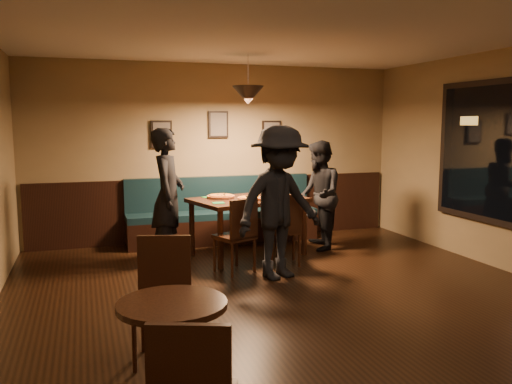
% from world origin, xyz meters
% --- Properties ---
extents(floor, '(7.00, 7.00, 0.00)m').
position_xyz_m(floor, '(0.00, 0.00, 0.00)').
color(floor, black).
rests_on(floor, ground).
extents(ceiling, '(7.00, 7.00, 0.00)m').
position_xyz_m(ceiling, '(0.00, 0.00, 2.80)').
color(ceiling, silver).
rests_on(ceiling, ground).
extents(wall_back, '(6.00, 0.00, 6.00)m').
position_xyz_m(wall_back, '(0.00, 3.50, 1.40)').
color(wall_back, '#8C704F').
rests_on(wall_back, ground).
extents(wainscot, '(5.88, 0.06, 1.00)m').
position_xyz_m(wainscot, '(0.00, 3.47, 0.50)').
color(wainscot, black).
rests_on(wainscot, ground).
extents(booth_bench, '(3.00, 0.60, 1.00)m').
position_xyz_m(booth_bench, '(0.00, 3.20, 0.50)').
color(booth_bench, '#0F232D').
rests_on(booth_bench, ground).
extents(window_frame, '(0.06, 2.56, 1.86)m').
position_xyz_m(window_frame, '(2.96, 0.50, 1.50)').
color(window_frame, black).
rests_on(window_frame, wall_right).
extents(window_glass, '(0.00, 2.40, 2.40)m').
position_xyz_m(window_glass, '(2.93, 0.50, 1.50)').
color(window_glass, black).
rests_on(window_glass, wall_right).
extents(picture_left, '(0.32, 0.04, 0.42)m').
position_xyz_m(picture_left, '(-0.90, 3.47, 1.70)').
color(picture_left, black).
rests_on(picture_left, wall_back).
extents(picture_center, '(0.32, 0.04, 0.42)m').
position_xyz_m(picture_center, '(0.00, 3.47, 1.85)').
color(picture_center, black).
rests_on(picture_center, wall_back).
extents(picture_right, '(0.32, 0.04, 0.42)m').
position_xyz_m(picture_right, '(0.90, 3.47, 1.70)').
color(picture_right, black).
rests_on(picture_right, wall_back).
extents(pendant_lamp, '(0.44, 0.44, 0.25)m').
position_xyz_m(pendant_lamp, '(0.13, 2.28, 2.25)').
color(pendant_lamp, black).
rests_on(pendant_lamp, ceiling).
extents(dining_table, '(1.73, 1.35, 0.82)m').
position_xyz_m(dining_table, '(0.13, 2.28, 0.41)').
color(dining_table, black).
rests_on(dining_table, floor).
extents(chair_near_left, '(0.55, 0.55, 0.95)m').
position_xyz_m(chair_near_left, '(-0.30, 1.52, 0.47)').
color(chair_near_left, black).
rests_on(chair_near_left, floor).
extents(chair_near_right, '(0.49, 0.49, 0.96)m').
position_xyz_m(chair_near_right, '(0.43, 1.69, 0.48)').
color(chair_near_right, black).
rests_on(chair_near_right, floor).
extents(diner_left, '(0.62, 0.76, 1.81)m').
position_xyz_m(diner_left, '(-0.99, 2.33, 0.90)').
color(diner_left, black).
rests_on(diner_left, floor).
extents(diner_right, '(0.80, 0.92, 1.62)m').
position_xyz_m(diner_right, '(1.22, 2.30, 0.81)').
color(diner_right, black).
rests_on(diner_right, floor).
extents(diner_front, '(1.35, 1.03, 1.84)m').
position_xyz_m(diner_front, '(0.15, 1.10, 0.92)').
color(diner_front, black).
rests_on(diner_front, floor).
extents(pizza_a, '(0.41, 0.41, 0.04)m').
position_xyz_m(pizza_a, '(-0.24, 2.42, 0.84)').
color(pizza_a, orange).
rests_on(pizza_a, dining_table).
extents(pizza_b, '(0.38, 0.38, 0.04)m').
position_xyz_m(pizza_b, '(0.11, 2.14, 0.84)').
color(pizza_b, orange).
rests_on(pizza_b, dining_table).
extents(pizza_c, '(0.36, 0.36, 0.04)m').
position_xyz_m(pizza_c, '(0.54, 2.45, 0.84)').
color(pizza_c, '#D56128').
rests_on(pizza_c, dining_table).
extents(soda_glass, '(0.08, 0.08, 0.16)m').
position_xyz_m(soda_glass, '(0.71, 1.99, 0.90)').
color(soda_glass, black).
rests_on(soda_glass, dining_table).
extents(tabasco_bottle, '(0.03, 0.03, 0.11)m').
position_xyz_m(tabasco_bottle, '(0.64, 2.19, 0.87)').
color(tabasco_bottle, '#8E0406').
rests_on(tabasco_bottle, dining_table).
extents(napkin_a, '(0.18, 0.18, 0.01)m').
position_xyz_m(napkin_a, '(-0.40, 2.54, 0.82)').
color(napkin_a, '#217D2C').
rests_on(napkin_a, dining_table).
extents(napkin_b, '(0.17, 0.17, 0.01)m').
position_xyz_m(napkin_b, '(-0.39, 1.96, 0.82)').
color(napkin_b, '#217E39').
rests_on(napkin_b, dining_table).
extents(cutlery_set, '(0.18, 0.03, 0.00)m').
position_xyz_m(cutlery_set, '(0.05, 1.87, 0.82)').
color(cutlery_set, silver).
rests_on(cutlery_set, dining_table).
extents(cafe_table, '(0.89, 0.89, 0.75)m').
position_xyz_m(cafe_table, '(-1.56, -1.51, 0.37)').
color(cafe_table, black).
rests_on(cafe_table, floor).
extents(cafe_chair_far, '(0.53, 0.53, 0.97)m').
position_xyz_m(cafe_chair_far, '(-1.53, -0.74, 0.49)').
color(cafe_chair_far, '#33190E').
rests_on(cafe_chair_far, floor).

